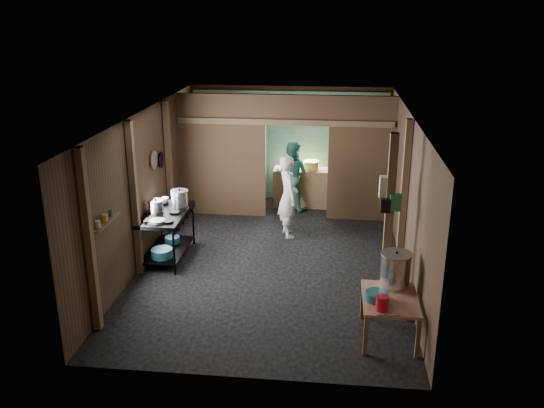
# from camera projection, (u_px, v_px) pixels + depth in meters

# --- Properties ---
(floor) EXTENTS (4.50, 7.00, 0.00)m
(floor) POSITION_uv_depth(u_px,v_px,m) (273.00, 258.00, 10.23)
(floor) COLOR black
(floor) RESTS_ON ground
(ceiling) EXTENTS (4.50, 7.00, 0.00)m
(ceiling) POSITION_uv_depth(u_px,v_px,m) (273.00, 114.00, 9.38)
(ceiling) COLOR #3E3D3B
(ceiling) RESTS_ON ground
(wall_back) EXTENTS (4.50, 0.00, 2.60)m
(wall_back) POSITION_uv_depth(u_px,v_px,m) (290.00, 143.00, 13.09)
(wall_back) COLOR #4F3926
(wall_back) RESTS_ON ground
(wall_front) EXTENTS (4.50, 0.00, 2.60)m
(wall_front) POSITION_uv_depth(u_px,v_px,m) (240.00, 281.00, 6.52)
(wall_front) COLOR #4F3926
(wall_front) RESTS_ON ground
(wall_left) EXTENTS (0.00, 7.00, 2.60)m
(wall_left) POSITION_uv_depth(u_px,v_px,m) (146.00, 185.00, 10.04)
(wall_left) COLOR #4F3926
(wall_left) RESTS_ON ground
(wall_right) EXTENTS (0.00, 7.00, 2.60)m
(wall_right) POSITION_uv_depth(u_px,v_px,m) (407.00, 194.00, 9.57)
(wall_right) COLOR #4F3926
(wall_right) RESTS_ON ground
(partition_left) EXTENTS (1.85, 0.10, 2.60)m
(partition_left) POSITION_uv_depth(u_px,v_px,m) (222.00, 156.00, 12.01)
(partition_left) COLOR #483522
(partition_left) RESTS_ON floor
(partition_right) EXTENTS (1.35, 0.10, 2.60)m
(partition_right) POSITION_uv_depth(u_px,v_px,m) (361.00, 160.00, 11.71)
(partition_right) COLOR #483522
(partition_right) RESTS_ON floor
(partition_header) EXTENTS (1.30, 0.10, 0.60)m
(partition_header) POSITION_uv_depth(u_px,v_px,m) (297.00, 110.00, 11.52)
(partition_header) COLOR #483522
(partition_header) RESTS_ON wall_back
(turquoise_panel) EXTENTS (4.40, 0.06, 2.50)m
(turquoise_panel) POSITION_uv_depth(u_px,v_px,m) (289.00, 146.00, 13.05)
(turquoise_panel) COLOR #7CBDBA
(turquoise_panel) RESTS_ON wall_back
(back_counter) EXTENTS (1.20, 0.50, 0.85)m
(back_counter) POSITION_uv_depth(u_px,v_px,m) (301.00, 187.00, 12.83)
(back_counter) COLOR #776547
(back_counter) RESTS_ON floor
(wall_clock) EXTENTS (0.20, 0.03, 0.20)m
(wall_clock) POSITION_uv_depth(u_px,v_px,m) (301.00, 118.00, 12.78)
(wall_clock) COLOR silver
(wall_clock) RESTS_ON wall_back
(post_left_a) EXTENTS (0.10, 0.12, 2.60)m
(post_left_a) POSITION_uv_depth(u_px,v_px,m) (89.00, 242.00, 7.59)
(post_left_a) COLOR #776547
(post_left_a) RESTS_ON floor
(post_left_b) EXTENTS (0.10, 0.12, 2.60)m
(post_left_b) POSITION_uv_depth(u_px,v_px,m) (135.00, 200.00, 9.28)
(post_left_b) COLOR #776547
(post_left_b) RESTS_ON floor
(post_left_c) EXTENTS (0.10, 0.12, 2.60)m
(post_left_c) POSITION_uv_depth(u_px,v_px,m) (169.00, 167.00, 11.16)
(post_left_c) COLOR #776547
(post_left_c) RESTS_ON floor
(post_right) EXTENTS (0.10, 0.12, 2.60)m
(post_right) POSITION_uv_depth(u_px,v_px,m) (404.00, 197.00, 9.39)
(post_right) COLOR #776547
(post_right) RESTS_ON floor
(post_free) EXTENTS (0.12, 0.12, 2.60)m
(post_free) POSITION_uv_depth(u_px,v_px,m) (389.00, 220.00, 8.39)
(post_free) COLOR #776547
(post_free) RESTS_ON floor
(cross_beam) EXTENTS (4.40, 0.12, 0.12)m
(cross_beam) POSITION_uv_depth(u_px,v_px,m) (285.00, 122.00, 11.58)
(cross_beam) COLOR #776547
(cross_beam) RESTS_ON wall_left
(pan_lid_big) EXTENTS (0.03, 0.34, 0.34)m
(pan_lid_big) POSITION_uv_depth(u_px,v_px,m) (154.00, 160.00, 10.30)
(pan_lid_big) COLOR gray
(pan_lid_big) RESTS_ON wall_left
(pan_lid_small) EXTENTS (0.03, 0.30, 0.30)m
(pan_lid_small) POSITION_uv_depth(u_px,v_px,m) (161.00, 160.00, 10.70)
(pan_lid_small) COLOR black
(pan_lid_small) RESTS_ON wall_left
(wall_shelf) EXTENTS (0.14, 0.80, 0.03)m
(wall_shelf) POSITION_uv_depth(u_px,v_px,m) (105.00, 222.00, 8.02)
(wall_shelf) COLOR #776547
(wall_shelf) RESTS_ON wall_left
(jar_white) EXTENTS (0.07, 0.07, 0.10)m
(jar_white) POSITION_uv_depth(u_px,v_px,m) (98.00, 224.00, 7.77)
(jar_white) COLOR silver
(jar_white) RESTS_ON wall_shelf
(jar_yellow) EXTENTS (0.08, 0.08, 0.10)m
(jar_yellow) POSITION_uv_depth(u_px,v_px,m) (105.00, 218.00, 8.00)
(jar_yellow) COLOR yellow
(jar_yellow) RESTS_ON wall_shelf
(jar_green) EXTENTS (0.06, 0.06, 0.10)m
(jar_green) POSITION_uv_depth(u_px,v_px,m) (111.00, 213.00, 8.21)
(jar_green) COLOR #29844E
(jar_green) RESTS_ON wall_shelf
(bag_white) EXTENTS (0.22, 0.15, 0.32)m
(bag_white) POSITION_uv_depth(u_px,v_px,m) (387.00, 187.00, 8.31)
(bag_white) COLOR silver
(bag_white) RESTS_ON post_free
(bag_green) EXTENTS (0.16, 0.12, 0.24)m
(bag_green) POSITION_uv_depth(u_px,v_px,m) (395.00, 202.00, 8.23)
(bag_green) COLOR #29844E
(bag_green) RESTS_ON post_free
(bag_black) EXTENTS (0.14, 0.10, 0.20)m
(bag_black) POSITION_uv_depth(u_px,v_px,m) (385.00, 206.00, 8.24)
(bag_black) COLOR black
(bag_black) RESTS_ON post_free
(gas_range) EXTENTS (0.75, 1.46, 0.86)m
(gas_range) POSITION_uv_depth(u_px,v_px,m) (167.00, 235.00, 10.12)
(gas_range) COLOR black
(gas_range) RESTS_ON floor
(prep_table) EXTENTS (0.73, 1.00, 0.59)m
(prep_table) POSITION_uv_depth(u_px,v_px,m) (389.00, 317.00, 7.72)
(prep_table) COLOR tan
(prep_table) RESTS_ON floor
(stove_pot_large) EXTENTS (0.40, 0.40, 0.32)m
(stove_pot_large) POSITION_uv_depth(u_px,v_px,m) (180.00, 199.00, 10.26)
(stove_pot_large) COLOR silver
(stove_pot_large) RESTS_ON gas_range
(stove_pot_med) EXTENTS (0.32, 0.32, 0.24)m
(stove_pot_med) POSITION_uv_depth(u_px,v_px,m) (156.00, 207.00, 9.98)
(stove_pot_med) COLOR silver
(stove_pot_med) RESTS_ON gas_range
(stove_saucepan) EXTENTS (0.16, 0.16, 0.10)m
(stove_saucepan) POSITION_uv_depth(u_px,v_px,m) (164.00, 200.00, 10.47)
(stove_saucepan) COLOR silver
(stove_saucepan) RESTS_ON gas_range
(frying_pan) EXTENTS (0.39, 0.54, 0.06)m
(frying_pan) POSITION_uv_depth(u_px,v_px,m) (157.00, 221.00, 9.52)
(frying_pan) COLOR gray
(frying_pan) RESTS_ON gas_range
(blue_tub_front) EXTENTS (0.37, 0.37, 0.15)m
(blue_tub_front) POSITION_uv_depth(u_px,v_px,m) (162.00, 253.00, 9.86)
(blue_tub_front) COLOR #216067
(blue_tub_front) RESTS_ON gas_range
(blue_tub_back) EXTENTS (0.27, 0.27, 0.11)m
(blue_tub_back) POSITION_uv_depth(u_px,v_px,m) (172.00, 240.00, 10.48)
(blue_tub_back) COLOR #216067
(blue_tub_back) RESTS_ON gas_range
(stock_pot) EXTENTS (0.44, 0.44, 0.51)m
(stock_pot) POSITION_uv_depth(u_px,v_px,m) (396.00, 270.00, 7.88)
(stock_pot) COLOR silver
(stock_pot) RESTS_ON prep_table
(wash_basin) EXTENTS (0.36, 0.36, 0.11)m
(wash_basin) POSITION_uv_depth(u_px,v_px,m) (377.00, 296.00, 7.54)
(wash_basin) COLOR #216067
(wash_basin) RESTS_ON prep_table
(pink_bucket) EXTENTS (0.21, 0.21, 0.20)m
(pink_bucket) POSITION_uv_depth(u_px,v_px,m) (382.00, 303.00, 7.28)
(pink_bucket) COLOR red
(pink_bucket) RESTS_ON prep_table
(knife) EXTENTS (0.30, 0.09, 0.01)m
(knife) POSITION_uv_depth(u_px,v_px,m) (388.00, 315.00, 7.17)
(knife) COLOR silver
(knife) RESTS_ON prep_table
(yellow_tub) EXTENTS (0.35, 0.35, 0.19)m
(yellow_tub) POSITION_uv_depth(u_px,v_px,m) (311.00, 165.00, 12.64)
(yellow_tub) COLOR yellow
(yellow_tub) RESTS_ON back_counter
(cook) EXTENTS (0.56, 0.68, 1.61)m
(cook) POSITION_uv_depth(u_px,v_px,m) (288.00, 197.00, 11.00)
(cook) COLOR white
(cook) RESTS_ON floor
(worker_back) EXTENTS (0.90, 0.80, 1.54)m
(worker_back) POSITION_uv_depth(u_px,v_px,m) (292.00, 175.00, 12.50)
(worker_back) COLOR #327E71
(worker_back) RESTS_ON floor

